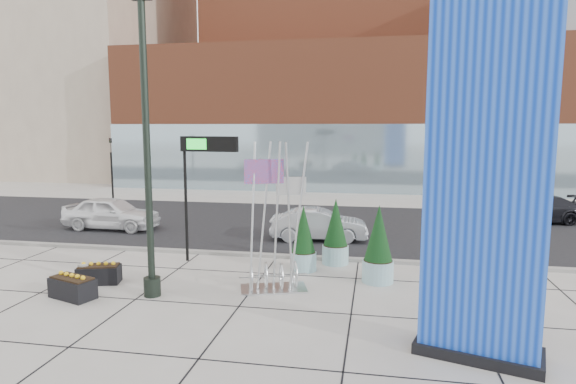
% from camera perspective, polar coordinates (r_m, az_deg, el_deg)
% --- Properties ---
extents(ground, '(160.00, 160.00, 0.00)m').
position_cam_1_polar(ground, '(14.54, -8.59, -11.63)').
color(ground, '#9E9991').
rests_on(ground, ground).
extents(street_asphalt, '(80.00, 12.00, 0.02)m').
position_cam_1_polar(street_asphalt, '(23.88, -0.78, -3.83)').
color(street_asphalt, black).
rests_on(street_asphalt, ground).
extents(curb_edge, '(80.00, 0.30, 0.12)m').
position_cam_1_polar(curb_edge, '(18.18, -4.47, -7.40)').
color(curb_edge, gray).
rests_on(curb_edge, ground).
extents(tower_podium, '(34.00, 10.00, 11.00)m').
position_cam_1_polar(tower_podium, '(40.11, 5.39, 8.70)').
color(tower_podium, brown).
rests_on(tower_podium, ground).
extents(tower_glass_front, '(34.00, 0.60, 5.00)m').
position_cam_1_polar(tower_glass_front, '(35.40, 4.65, 3.99)').
color(tower_glass_front, '#8CA5B2').
rests_on(tower_glass_front, ground).
extents(building_beige_left, '(18.00, 20.00, 34.00)m').
position_cam_1_polar(building_beige_left, '(57.32, -23.51, 19.41)').
color(building_beige_left, '#9F8E7A').
rests_on(building_beige_left, ground).
extents(blue_pylon, '(2.75, 1.83, 8.42)m').
position_cam_1_polar(blue_pylon, '(10.41, 22.65, 3.11)').
color(blue_pylon, '#0D39C3').
rests_on(blue_pylon, ground).
extents(lamp_post, '(0.56, 0.48, 8.67)m').
position_cam_1_polar(lamp_post, '(13.85, -16.28, 2.26)').
color(lamp_post, black).
rests_on(lamp_post, ground).
extents(public_art_sculpture, '(2.14, 1.51, 4.41)m').
position_cam_1_polar(public_art_sculpture, '(14.25, -1.67, -7.07)').
color(public_art_sculpture, silver).
rests_on(public_art_sculpture, ground).
extents(concrete_bollard, '(0.32, 0.32, 0.63)m').
position_cam_1_polar(concrete_bollard, '(16.24, -23.05, -8.92)').
color(concrete_bollard, gray).
rests_on(concrete_bollard, ground).
extents(overhead_street_sign, '(2.11, 0.39, 4.47)m').
position_cam_1_polar(overhead_street_sign, '(17.03, -9.79, 4.40)').
color(overhead_street_sign, black).
rests_on(overhead_street_sign, ground).
extents(round_planter_east, '(0.97, 0.97, 2.43)m').
position_cam_1_polar(round_planter_east, '(15.20, 10.66, -6.29)').
color(round_planter_east, '#98C7CD').
rests_on(round_planter_east, ground).
extents(round_planter_mid, '(0.93, 0.93, 2.33)m').
position_cam_1_polar(round_planter_mid, '(17.01, 5.66, -4.85)').
color(round_planter_mid, '#98C7CD').
rests_on(round_planter_mid, ground).
extents(round_planter_west, '(0.89, 0.89, 2.21)m').
position_cam_1_polar(round_planter_west, '(16.17, 1.84, -5.68)').
color(round_planter_west, '#98C7CD').
rests_on(round_planter_west, ground).
extents(box_planter_north, '(1.36, 0.92, 0.68)m').
position_cam_1_polar(box_planter_north, '(16.14, -21.49, -8.94)').
color(box_planter_north, black).
rests_on(box_planter_north, ground).
extents(box_planter_south, '(1.46, 1.05, 0.72)m').
position_cam_1_polar(box_planter_south, '(15.08, -24.18, -10.18)').
color(box_planter_south, black).
rests_on(box_planter_south, ground).
extents(car_white_west, '(4.53, 1.91, 1.53)m').
position_cam_1_polar(car_white_west, '(24.10, -20.21, -2.38)').
color(car_white_west, white).
rests_on(car_white_west, ground).
extents(car_silver_mid, '(4.20, 1.82, 1.34)m').
position_cam_1_polar(car_silver_mid, '(20.49, 3.67, -3.90)').
color(car_silver_mid, '#B3B6BB').
rests_on(car_silver_mid, ground).
extents(car_dark_east, '(4.95, 2.66, 1.37)m').
position_cam_1_polar(car_dark_east, '(27.17, 27.14, -1.84)').
color(car_dark_east, black).
rests_on(car_dark_east, ground).
extents(traffic_signal, '(0.15, 0.18, 4.10)m').
position_cam_1_polar(traffic_signal, '(32.57, -20.18, 2.86)').
color(traffic_signal, black).
rests_on(traffic_signal, ground).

